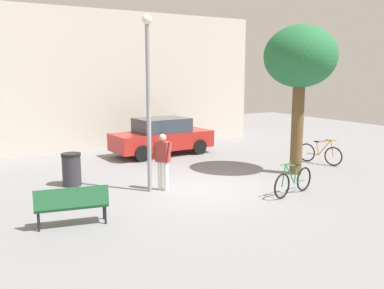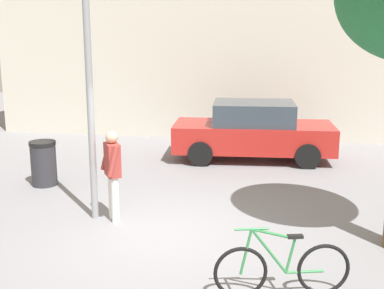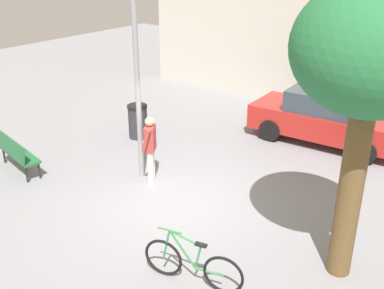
% 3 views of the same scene
% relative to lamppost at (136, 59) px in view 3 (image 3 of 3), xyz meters
% --- Properties ---
extents(ground_plane, '(36.00, 36.00, 0.00)m').
position_rel_lamppost_xyz_m(ground_plane, '(1.48, -0.59, -2.94)').
color(ground_plane, gray).
extents(building_facade, '(14.56, 2.00, 6.14)m').
position_rel_lamppost_xyz_m(building_facade, '(1.48, 8.26, 0.13)').
color(building_facade, beige).
rests_on(building_facade, ground_plane).
extents(lamppost, '(0.28, 0.28, 4.98)m').
position_rel_lamppost_xyz_m(lamppost, '(0.00, 0.00, 0.00)').
color(lamppost, gray).
rests_on(lamppost, ground_plane).
extents(person_by_lamppost, '(0.51, 0.62, 1.67)m').
position_rel_lamppost_xyz_m(person_by_lamppost, '(0.39, -0.07, -1.97)').
color(person_by_lamppost, white).
rests_on(person_by_lamppost, ground_plane).
extents(park_bench, '(1.66, 0.76, 0.92)m').
position_rel_lamppost_xyz_m(park_bench, '(-2.66, -1.73, -2.39)').
color(park_bench, '#236038').
rests_on(park_bench, ground_plane).
extents(plaza_tree, '(2.39, 2.39, 4.96)m').
position_rel_lamppost_xyz_m(plaza_tree, '(5.22, -0.48, 0.91)').
color(plaza_tree, brown).
rests_on(plaza_tree, ground_plane).
extents(bicycle_green, '(1.77, 0.48, 0.97)m').
position_rel_lamppost_xyz_m(bicycle_green, '(3.38, -2.32, -2.55)').
color(bicycle_green, black).
rests_on(bicycle_green, ground_plane).
extents(parked_car_red, '(4.30, 2.03, 1.55)m').
position_rel_lamppost_xyz_m(parked_car_red, '(2.70, 4.83, -2.16)').
color(parked_car_red, '#AD231E').
rests_on(parked_car_red, ground_plane).
extents(trash_bin, '(0.59, 0.59, 1.00)m').
position_rel_lamppost_xyz_m(trash_bin, '(-1.82, 1.76, -2.43)').
color(trash_bin, '#2D2D33').
rests_on(trash_bin, ground_plane).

